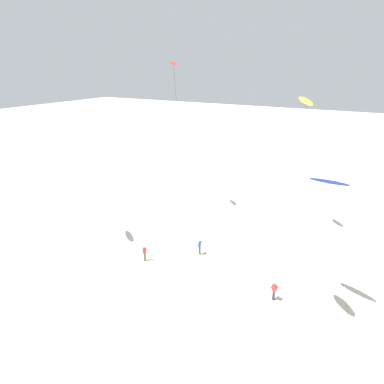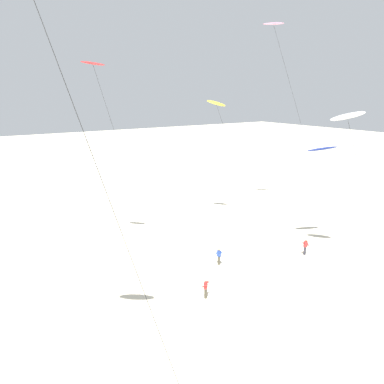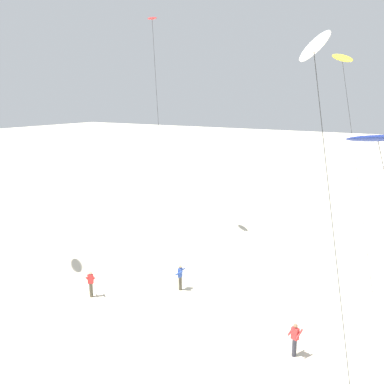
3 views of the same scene
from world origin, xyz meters
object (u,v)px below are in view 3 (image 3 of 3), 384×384
(kite_yellow, at_px, (343,61))
(kite_flyer_middle, at_px, (295,339))
(kite_red, at_px, (152,24))
(kite_flyer_furthest, at_px, (91,283))
(kite_white, at_px, (314,50))
(kite_flyer_nearest, at_px, (180,277))
(kite_navy, at_px, (379,140))

(kite_yellow, relative_size, kite_flyer_middle, 8.93)
(kite_red, xyz_separation_m, kite_flyer_furthest, (3.70, -11.72, -16.60))
(kite_white, distance_m, kite_red, 21.94)
(kite_flyer_middle, bearing_deg, kite_yellow, 97.53)
(kite_flyer_furthest, bearing_deg, kite_flyer_nearest, 41.60)
(kite_flyer_middle, height_order, kite_flyer_furthest, same)
(kite_red, bearing_deg, kite_flyer_nearest, -46.17)
(kite_white, height_order, kite_red, kite_red)
(kite_white, relative_size, kite_navy, 1.34)
(kite_yellow, bearing_deg, kite_navy, -69.57)
(kite_white, height_order, kite_flyer_middle, kite_white)
(kite_white, relative_size, kite_flyer_nearest, 8.52)
(kite_navy, bearing_deg, kite_red, 151.86)
(kite_white, xyz_separation_m, kite_yellow, (-2.43, 14.92, 0.68))
(kite_flyer_nearest, bearing_deg, kite_navy, -10.04)
(kite_white, bearing_deg, kite_yellow, 99.25)
(kite_flyer_nearest, xyz_separation_m, kite_flyer_middle, (8.38, -3.09, 0.00))
(kite_white, relative_size, kite_flyer_furthest, 8.52)
(kite_navy, xyz_separation_m, kite_flyer_furthest, (-15.09, -1.67, -9.29))
(kite_yellow, xyz_separation_m, kite_flyer_furthest, (-10.78, -13.24, -13.29))
(kite_navy, bearing_deg, kite_flyer_furthest, -173.67)
(kite_navy, distance_m, kite_flyer_nearest, 14.54)
(kite_flyer_middle, bearing_deg, kite_red, 145.31)
(kite_white, relative_size, kite_red, 0.78)
(kite_yellow, bearing_deg, kite_flyer_furthest, -129.16)
(kite_white, distance_m, kite_flyer_middle, 12.83)
(kite_navy, distance_m, kite_flyer_furthest, 17.80)
(kite_flyer_furthest, bearing_deg, kite_navy, 6.33)
(kite_flyer_middle, distance_m, kite_flyer_furthest, 12.47)
(kite_white, relative_size, kite_yellow, 0.95)
(kite_flyer_nearest, relative_size, kite_flyer_furthest, 1.00)
(kite_red, bearing_deg, kite_flyer_furthest, -72.50)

